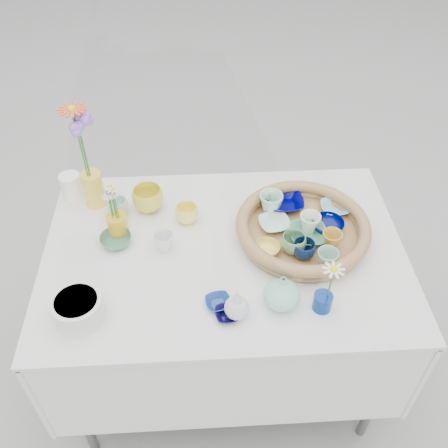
{
  "coord_description": "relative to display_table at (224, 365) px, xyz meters",
  "views": [
    {
      "loc": [
        -0.07,
        -1.19,
        2.04
      ],
      "look_at": [
        0.0,
        0.02,
        0.87
      ],
      "focal_mm": 40.0,
      "sensor_mm": 36.0,
      "label": 1
    }
  ],
  "objects": [
    {
      "name": "ground",
      "position": [
        0.0,
        0.0,
        0.0
      ],
      "size": [
        80.0,
        80.0,
        0.0
      ],
      "primitive_type": "plane",
      "color": "#A5A5A5"
    },
    {
      "name": "display_table",
      "position": [
        0.0,
        0.0,
        0.0
      ],
      "size": [
        1.26,
        0.86,
        0.77
      ],
      "primitive_type": null,
      "color": "silver",
      "rests_on": "ground"
    },
    {
      "name": "wicker_tray",
      "position": [
        0.28,
        0.05,
        0.8
      ],
      "size": [
        0.47,
        0.47,
        0.08
      ],
      "primitive_type": null,
      "color": "olive",
      "rests_on": "display_table"
    },
    {
      "name": "tray_ceramic_0",
      "position": [
        0.24,
        0.2,
        0.8
      ],
      "size": [
        0.15,
        0.15,
        0.03
      ],
      "primitive_type": "imported",
      "rotation": [
        0.0,
        0.0,
        0.08
      ],
      "color": "#000059",
      "rests_on": "wicker_tray"
    },
    {
      "name": "tray_ceramic_1",
      "position": [
        0.37,
        0.06,
        0.8
      ],
      "size": [
        0.12,
        0.12,
        0.04
      ],
      "primitive_type": "imported",
      "rotation": [
        0.0,
        0.0,
        0.04
      ],
      "color": "#000551",
      "rests_on": "wicker_tray"
    },
    {
      "name": "tray_ceramic_2",
      "position": [
        0.37,
        -0.02,
        0.81
      ],
      "size": [
        0.09,
        0.09,
        0.06
      ],
      "primitive_type": "imported",
      "rotation": [
        0.0,
        0.0,
        0.29
      ],
      "color": "gold",
      "rests_on": "wicker_tray"
    },
    {
      "name": "tray_ceramic_3",
      "position": [
        0.29,
        0.02,
        0.8
      ],
      "size": [
        0.14,
        0.14,
        0.03
      ],
      "primitive_type": "imported",
      "rotation": [
        0.0,
        0.0,
        -0.05
      ],
      "color": "#529C78",
      "rests_on": "wicker_tray"
    },
    {
      "name": "tray_ceramic_4",
      "position": [
        0.23,
        -0.03,
        0.82
      ],
      "size": [
        0.09,
        0.09,
        0.07
      ],
      "primitive_type": "imported",
      "rotation": [
        0.0,
        0.0,
        0.06
      ],
      "color": "#629A60",
      "rests_on": "wicker_tray"
    },
    {
      "name": "tray_ceramic_5",
      "position": [
        0.19,
        0.09,
        0.8
      ],
      "size": [
        0.13,
        0.13,
        0.03
      ],
      "primitive_type": "imported",
      "rotation": [
        0.0,
        0.0,
        0.21
      ],
      "color": "silver",
      "rests_on": "wicker_tray"
    },
    {
      "name": "tray_ceramic_6",
      "position": [
        0.18,
        0.17,
        0.82
      ],
      "size": [
        0.11,
        0.11,
        0.08
      ],
      "primitive_type": "imported",
      "rotation": [
        0.0,
        0.0,
        -0.26
      ],
      "color": "#BEF9DA",
      "rests_on": "wicker_tray"
    },
    {
      "name": "tray_ceramic_7",
      "position": [
        0.31,
        0.06,
        0.82
      ],
      "size": [
        0.1,
        0.1,
        0.07
      ],
      "primitive_type": "imported",
      "rotation": [
        0.0,
        0.0,
        0.36
      ],
      "color": "white",
      "rests_on": "wicker_tray"
    },
    {
      "name": "tray_ceramic_8",
      "position": [
        0.42,
        0.16,
        0.8
      ],
      "size": [
        0.11,
        0.11,
        0.03
      ],
      "primitive_type": "imported",
      "rotation": [
        0.0,
        0.0,
        0.04
      ],
      "color": "#82C0D6",
      "rests_on": "wicker_tray"
    },
    {
      "name": "tray_ceramic_9",
      "position": [
        0.26,
        -0.06,
        0.81
      ],
      "size": [
        0.1,
        0.1,
        0.06
      ],
      "primitive_type": "imported",
      "rotation": [
        0.0,
        0.0,
        0.4
      ],
      "color": "#0A1C40",
      "rests_on": "wicker_tray"
    },
    {
      "name": "tray_ceramic_10",
      "position": [
        0.14,
        -0.03,
        0.8
      ],
      "size": [
        0.12,
        0.12,
        0.03
      ],
      "primitive_type": "imported",
      "rotation": [
        0.0,
        0.0,
        0.39
      ],
      "color": "#E6CB53",
      "rests_on": "wicker_tray"
    },
    {
      "name": "tray_ceramic_11",
      "position": [
        0.33,
        -0.11,
        0.82
      ],
      "size": [
        0.08,
        0.08,
        0.07
      ],
      "primitive_type": "imported",
      "rotation": [
        0.0,
        0.0,
        0.16
      ],
      "color": "#8BB8A6",
      "rests_on": "wicker_tray"
    },
    {
      "name": "tray_ceramic_12",
      "position": [
        0.2,
        0.18,
        0.81
      ],
      "size": [
        0.08,
        0.08,
        0.05
      ],
      "primitive_type": "imported",
      "rotation": [
        0.0,
        0.0,
        0.38
      ],
      "color": "#48745D",
      "rests_on": "wicker_tray"
    },
    {
      "name": "loose_ceramic_0",
      "position": [
        -0.27,
        0.23,
        0.81
      ],
      "size": [
        0.15,
        0.15,
        0.09
      ],
      "primitive_type": "imported",
      "rotation": [
        0.0,
        0.0,
        -0.32
      ],
      "color": "gold",
      "rests_on": "display_table"
    },
    {
      "name": "loose_ceramic_1",
      "position": [
        -0.13,
        0.16,
        0.8
      ],
      "size": [
        0.1,
        0.1,
        0.07
      ],
      "primitive_type": "imported",
      "rotation": [
        0.0,
        0.0,
        -0.13
      ],
      "color": "#FDEC5A",
      "rests_on": "display_table"
    },
    {
      "name": "loose_ceramic_2",
      "position": [
        -0.38,
        0.05,
        0.78
      ],
      "size": [
        0.14,
        0.14,
        0.03
      ],
      "primitive_type": "imported",
      "rotation": [
        0.0,
        0.0,
        -0.36
      ],
      "color": "#467960",
      "rests_on": "display_table"
    },
    {
      "name": "loose_ceramic_3",
      "position": [
        -0.21,
        0.02,
        0.8
      ],
      "size": [
        0.08,
        0.08,
        0.07
      ],
      "primitive_type": "imported",
      "rotation": [
        0.0,
        0.0,
        -0.08
      ],
      "color": "silver",
      "rests_on": "display_table"
    },
    {
      "name": "loose_ceramic_4",
      "position": [
        -0.03,
        -0.24,
        0.77
      ],
      "size": [
        0.1,
        0.1,
        0.02
      ],
      "primitive_type": "imported",
      "rotation": [
        0.0,
        0.0,
        0.22
      ],
      "color": "navy",
      "rests_on": "display_table"
    },
    {
      "name": "loose_ceramic_5",
      "position": [
        -0.39,
        0.21,
        0.8
      ],
      "size": [
        0.09,
        0.09,
        0.06
      ],
      "primitive_type": "imported",
      "rotation": [
        0.0,
        0.0,
        0.2
      ],
      "color": "#B2D9C6",
      "rests_on": "display_table"
    },
    {
      "name": "loose_ceramic_6",
      "position": [
        -0.01,
        -0.28,
        0.77
      ],
      "size": [
        0.09,
        0.09,
        0.02
      ],
      "primitive_type": "imported",
      "rotation": [
        0.0,
        0.0,
        0.12
      ],
      "color": "#0B0733",
      "rests_on": "display_table"
    },
    {
      "name": "fluted_bowl",
      "position": [
        -0.46,
        -0.26,
        0.81
      ],
      "size": [
        0.19,
        0.19,
        0.08
      ],
      "primitive_type": null,
      "rotation": [
        0.0,
        0.0,
        -0.25
      ],
      "color": "silver",
      "rests_on": "display_table"
    },
    {
      "name": "bud_vase_paleblue",
      "position": [
        0.02,
        -0.28,
        0.82
      ],
      "size": [
        0.09,
        0.09,
        0.12
      ],
      "primitive_type": null,
      "rotation": [
        0.0,
        0.0,
        -0.21
      ],
      "color": "silver",
      "rests_on": "display_table"
    },
    {
      "name": "bud_vase_seafoam",
      "position": [
        0.16,
        -0.24,
        0.82
      ],
      "size": [
        0.15,
        0.15,
        0.12
      ],
      "primitive_type": "imported",
      "rotation": [
        0.0,
        0.0,
        -0.4
      ],
      "color": "#89D2B7",
      "rests_on": "display_table"
    },
    {
      "name": "bud_vase_cobalt",
      "position": [
        0.29,
        -0.27,
        0.79
      ],
      "size": [
        0.08,
        0.08,
        0.06
      ],
      "primitive_type": "cylinder",
      "rotation": [
        0.0,
        0.0,
        -0.39
      ],
      "color": "navy",
      "rests_on": "display_table"
    },
    {
      "name": "single_daisy",
      "position": [
        0.3,
        -0.27,
        0.88
      ],
      "size": [
        0.09,
        0.09,
        0.14
      ],
      "primitive_type": null,
      "rotation": [
        0.0,
        0.0,
        0.11
      ],
      "color": "white",
      "rests_on": "bud_vase_cobalt"
    },
    {
      "name": "tall_vase_yellow",
      "position": [
        -0.48,
        0.27,
        0.84
      ],
      "size": [
        0.1,
        0.1,
        0.14
      ],
      "primitive_type": "cylinder",
      "rotation": [
        0.0,
        0.0,
        -0.37
      ],
      "color": "yellow",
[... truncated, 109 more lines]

